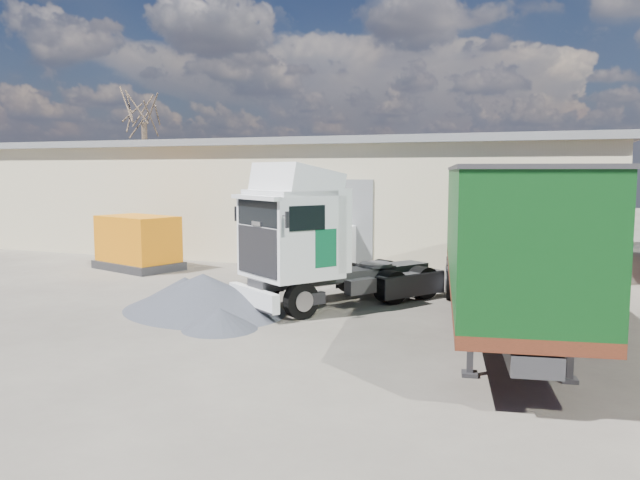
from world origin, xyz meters
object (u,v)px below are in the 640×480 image
(bare_tree, at_px, (144,107))
(orange_skip, at_px, (138,246))
(tractor_unit, at_px, (314,247))
(box_trailer, at_px, (502,230))
(panel_van, at_px, (332,247))

(bare_tree, distance_m, orange_skip, 17.18)
(bare_tree, bearing_deg, tractor_unit, -42.73)
(tractor_unit, bearing_deg, box_trailer, 27.38)
(orange_skip, bearing_deg, bare_tree, 143.16)
(bare_tree, xyz_separation_m, orange_skip, (9.03, -12.83, -6.99))
(box_trailer, bearing_deg, panel_van, 124.95)
(bare_tree, height_order, tractor_unit, bare_tree)
(bare_tree, bearing_deg, panel_van, -32.29)
(tractor_unit, height_order, orange_skip, tractor_unit)
(panel_van, height_order, orange_skip, orange_skip)
(panel_van, bearing_deg, tractor_unit, -75.01)
(bare_tree, distance_m, box_trailer, 29.73)
(tractor_unit, bearing_deg, orange_skip, -169.69)
(bare_tree, height_order, panel_van, bare_tree)
(box_trailer, bearing_deg, orange_skip, 152.32)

